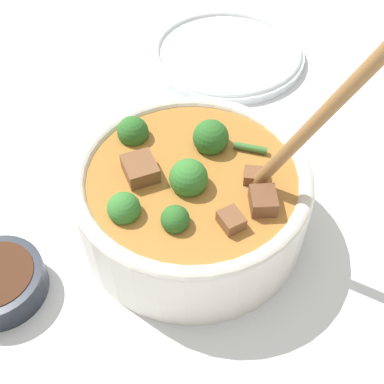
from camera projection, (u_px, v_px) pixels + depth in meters
ground_plane at (192, 225)px, 0.53m from camera, size 4.00×4.00×0.00m
stew_bowl at (192, 195)px, 0.50m from camera, size 0.24×0.28×0.27m
empty_plate at (227, 53)px, 0.74m from camera, size 0.24×0.24×0.02m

